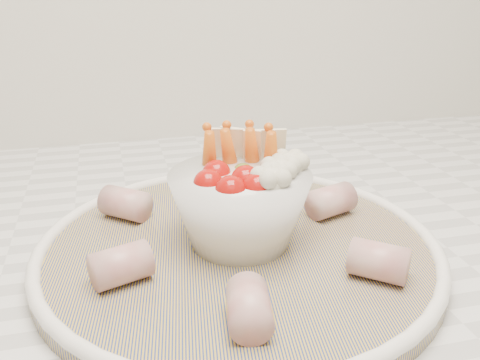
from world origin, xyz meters
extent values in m
cube|color=silver|center=(0.00, 1.45, 0.90)|extent=(2.04, 0.62, 0.04)
cylinder|color=navy|center=(0.15, 1.37, 0.93)|extent=(0.40, 0.40, 0.01)
torus|color=white|center=(0.15, 1.37, 0.94)|extent=(0.36, 0.36, 0.01)
sphere|color=#A60F0A|center=(0.12, 1.37, 1.00)|extent=(0.03, 0.03, 0.03)
sphere|color=#A60F0A|center=(0.13, 1.35, 1.00)|extent=(0.03, 0.03, 0.03)
sphere|color=#A60F0A|center=(0.16, 1.35, 1.00)|extent=(0.03, 0.03, 0.03)
sphere|color=#A60F0A|center=(0.13, 1.39, 1.00)|extent=(0.03, 0.03, 0.03)
sphere|color=#A60F0A|center=(0.15, 1.37, 1.00)|extent=(0.03, 0.03, 0.03)
sphere|color=#5B7426|center=(0.15, 1.39, 0.99)|extent=(0.02, 0.02, 0.02)
cone|color=#D35C13|center=(0.15, 1.41, 1.01)|extent=(0.03, 0.04, 0.06)
cone|color=#D35C13|center=(0.17, 1.41, 1.01)|extent=(0.03, 0.04, 0.06)
cone|color=#D35C13|center=(0.18, 1.39, 1.01)|extent=(0.03, 0.04, 0.06)
cone|color=#D35C13|center=(0.13, 1.41, 1.01)|extent=(0.02, 0.04, 0.06)
sphere|color=beige|center=(0.18, 1.37, 1.00)|extent=(0.03, 0.03, 0.03)
sphere|color=beige|center=(0.17, 1.35, 1.00)|extent=(0.03, 0.03, 0.03)
sphere|color=beige|center=(0.19, 1.38, 1.00)|extent=(0.03, 0.03, 0.03)
cube|color=beige|center=(0.16, 1.42, 1.01)|extent=(0.04, 0.03, 0.04)
cube|color=beige|center=(0.18, 1.41, 1.01)|extent=(0.04, 0.02, 0.04)
cube|color=beige|center=(0.15, 1.42, 1.01)|extent=(0.04, 0.02, 0.04)
cylinder|color=#B05051|center=(0.25, 1.41, 0.95)|extent=(0.05, 0.04, 0.03)
cylinder|color=#B05051|center=(0.17, 1.49, 0.95)|extent=(0.04, 0.05, 0.03)
cylinder|color=#B05051|center=(0.05, 1.45, 0.95)|extent=(0.05, 0.05, 0.03)
cylinder|color=#B05051|center=(0.04, 1.34, 0.95)|extent=(0.05, 0.04, 0.03)
cylinder|color=#B05051|center=(0.12, 1.26, 0.95)|extent=(0.04, 0.05, 0.03)
cylinder|color=#B05051|center=(0.24, 1.29, 0.95)|extent=(0.05, 0.05, 0.03)
camera|label=1|loc=(0.04, 0.97, 1.17)|focal=40.00mm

